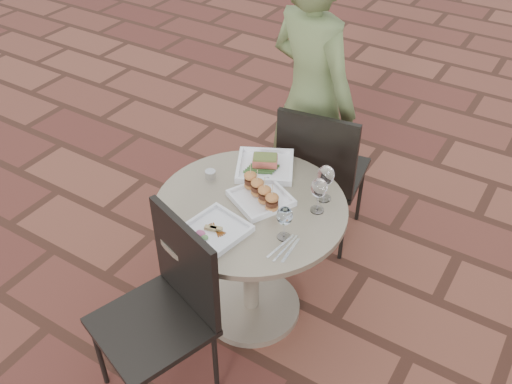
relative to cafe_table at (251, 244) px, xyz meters
The scene contains 13 objects.
ground 0.51m from the cafe_table, 90.40° to the left, with size 60.00×60.00×0.00m, color brown.
cafe_table is the anchor object (origin of this frame).
chair_far 0.67m from the cafe_table, 87.14° to the left, with size 0.50×0.50×0.93m.
chair_near 0.55m from the cafe_table, 98.01° to the right, with size 0.56×0.56×0.93m.
diner 0.94m from the cafe_table, 99.29° to the left, with size 0.61×0.40×1.67m, color #596A3A.
plate_salmon 0.40m from the cafe_table, 108.33° to the left, with size 0.37×0.37×0.08m.
plate_sliders 0.29m from the cafe_table, 67.44° to the left, with size 0.33×0.33×0.16m.
plate_tuna 0.35m from the cafe_table, 97.03° to the right, with size 0.28×0.28×0.03m.
wine_glass_right 0.45m from the cafe_table, 23.86° to the right, with size 0.07×0.07×0.17m.
wine_glass_mid 0.51m from the cafe_table, 40.02° to the left, with size 0.08×0.08×0.19m.
wine_glass_far 0.48m from the cafe_table, 25.23° to the left, with size 0.08×0.08×0.18m.
steel_ramekin 0.39m from the cafe_table, 165.35° to the left, with size 0.05×0.05×0.04m, color silver.
cutlery_set 0.41m from the cafe_table, 30.22° to the right, with size 0.09×0.19×0.00m, color silver, non-canonical shape.
Camera 1 is at (1.10, -1.86, 2.42)m, focal length 40.00 mm.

